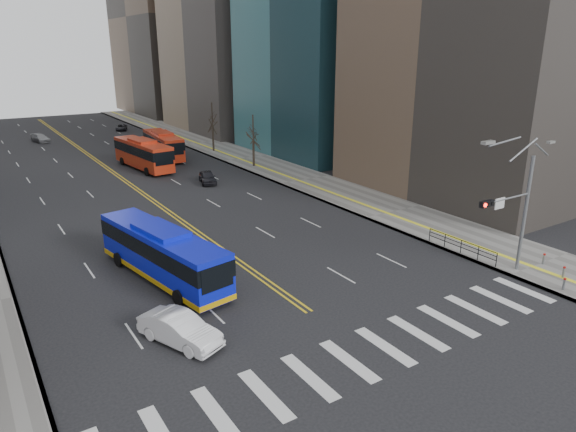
% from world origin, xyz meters
% --- Properties ---
extents(ground, '(220.00, 220.00, 0.00)m').
position_xyz_m(ground, '(0.00, 0.00, 0.00)').
color(ground, black).
extents(sidewalk_right, '(7.00, 130.00, 0.15)m').
position_xyz_m(sidewalk_right, '(17.50, 45.00, 0.07)').
color(sidewalk_right, slate).
rests_on(sidewalk_right, ground).
extents(crosswalk, '(26.70, 4.00, 0.01)m').
position_xyz_m(crosswalk, '(0.00, 0.00, 0.01)').
color(crosswalk, silver).
rests_on(crosswalk, ground).
extents(centerline, '(0.55, 100.00, 0.01)m').
position_xyz_m(centerline, '(0.00, 55.00, 0.01)').
color(centerline, gold).
rests_on(centerline, ground).
extents(signal_mast, '(5.37, 0.37, 9.39)m').
position_xyz_m(signal_mast, '(13.77, 2.00, 4.86)').
color(signal_mast, gray).
rests_on(signal_mast, ground).
extents(pedestrian_railing, '(0.06, 6.06, 1.02)m').
position_xyz_m(pedestrian_railing, '(14.30, 6.00, 0.82)').
color(pedestrian_railing, black).
rests_on(pedestrian_railing, sidewalk_right).
extents(bollards, '(2.87, 3.17, 0.78)m').
position_xyz_m(bollards, '(16.27, -0.17, 0.55)').
color(bollards, gray).
rests_on(bollards, sidewalk_right).
extents(street_trees, '(35.20, 47.20, 7.60)m').
position_xyz_m(street_trees, '(-7.18, 34.55, 4.87)').
color(street_trees, '#2E221C').
rests_on(street_trees, ground).
extents(blue_bus, '(4.71, 12.56, 3.57)m').
position_xyz_m(blue_bus, '(-5.43, 13.95, 1.87)').
color(blue_bus, '#0D19D1').
rests_on(blue_bus, ground).
extents(red_bus_near, '(3.95, 12.00, 3.72)m').
position_xyz_m(red_bus_near, '(3.88, 46.59, 2.07)').
color(red_bus_near, red).
rests_on(red_bus_near, ground).
extents(red_bus_far, '(3.58, 11.67, 3.64)m').
position_xyz_m(red_bus_far, '(8.28, 51.59, 2.02)').
color(red_bus_far, red).
rests_on(red_bus_far, ground).
extents(car_white, '(3.39, 5.05, 1.57)m').
position_xyz_m(car_white, '(-7.45, 6.00, 0.79)').
color(car_white, white).
rests_on(car_white, ground).
extents(car_dark_mid, '(2.67, 4.33, 1.38)m').
position_xyz_m(car_dark_mid, '(7.52, 35.54, 0.69)').
color(car_dark_mid, black).
rests_on(car_dark_mid, ground).
extents(car_silver, '(2.76, 4.62, 1.25)m').
position_xyz_m(car_silver, '(-4.03, 74.53, 0.63)').
color(car_silver, gray).
rests_on(car_silver, ground).
extents(car_dark_far, '(3.07, 4.35, 1.10)m').
position_xyz_m(car_dark_far, '(10.44, 79.90, 0.55)').
color(car_dark_far, black).
rests_on(car_dark_far, ground).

